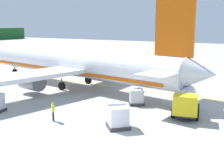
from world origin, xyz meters
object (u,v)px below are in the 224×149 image
object	(u,v)px
service_truck_baggage	(186,101)
cargo_container_near	(118,117)
cargo_container_mid	(137,97)
crew_marshaller	(144,77)
airliner_foreground	(71,63)
crew_loader_right	(53,110)

from	to	relation	value
service_truck_baggage	cargo_container_near	distance (m)	7.71
service_truck_baggage	cargo_container_near	world-z (taller)	service_truck_baggage
cargo_container_mid	crew_marshaller	world-z (taller)	cargo_container_mid
crew_marshaller	cargo_container_near	bearing A→B (deg)	-161.95
airliner_foreground	service_truck_baggage	bearing A→B (deg)	-103.81
cargo_container_near	crew_loader_right	xyz separation A→B (m)	(-1.56, 5.96, 0.10)
airliner_foreground	cargo_container_near	size ratio (longest dim) A/B	16.48
crew_marshaller	cargo_container_mid	bearing A→B (deg)	-159.23
airliner_foreground	service_truck_baggage	world-z (taller)	airliner_foreground
cargo_container_mid	crew_loader_right	distance (m)	9.81
service_truck_baggage	cargo_container_mid	xyz separation A→B (m)	(0.71, 5.73, -0.53)
crew_marshaller	airliner_foreground	bearing A→B (deg)	132.67
airliner_foreground	crew_marshaller	distance (m)	11.28
airliner_foreground	service_truck_baggage	distance (m)	18.72
service_truck_baggage	crew_loader_right	size ratio (longest dim) A/B	3.33
airliner_foreground	cargo_container_near	xyz separation A→B (m)	(-11.05, -14.13, -2.44)
cargo_container_mid	crew_loader_right	bearing A→B (deg)	154.85
cargo_container_near	cargo_container_mid	xyz separation A→B (m)	(7.32, 1.79, -0.08)
cargo_container_near	cargo_container_mid	world-z (taller)	cargo_container_near
service_truck_baggage	crew_marshaller	bearing A→B (deg)	39.98
service_truck_baggage	crew_loader_right	distance (m)	12.84
airliner_foreground	crew_marshaller	world-z (taller)	airliner_foreground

